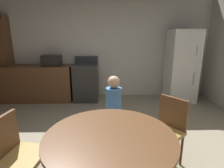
# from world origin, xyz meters

# --- Properties ---
(ground_plane) EXTENTS (14.00, 14.00, 0.00)m
(ground_plane) POSITION_xyz_m (0.00, 0.00, 0.00)
(ground_plane) COLOR gray
(wall_back) EXTENTS (6.01, 0.12, 2.70)m
(wall_back) POSITION_xyz_m (0.00, 2.90, 1.35)
(wall_back) COLOR beige
(wall_back) RESTS_ON ground
(kitchen_counter) EXTENTS (1.99, 0.60, 0.90)m
(kitchen_counter) POSITION_xyz_m (-1.71, 2.50, 0.45)
(kitchen_counter) COLOR brown
(kitchen_counter) RESTS_ON ground
(pantry_column) EXTENTS (0.44, 0.36, 2.10)m
(pantry_column) POSITION_xyz_m (-2.48, 2.68, 1.05)
(pantry_column) COLOR brown
(pantry_column) RESTS_ON ground
(oven_range) EXTENTS (0.60, 0.60, 1.10)m
(oven_range) POSITION_xyz_m (-0.37, 2.50, 0.47)
(oven_range) COLOR #2D2B28
(oven_range) RESTS_ON ground
(refrigerator) EXTENTS (0.68, 0.68, 1.76)m
(refrigerator) POSITION_xyz_m (2.04, 2.45, 0.88)
(refrigerator) COLOR white
(refrigerator) RESTS_ON ground
(microwave) EXTENTS (0.44, 0.32, 0.26)m
(microwave) POSITION_xyz_m (-1.19, 2.50, 1.03)
(microwave) COLOR black
(microwave) RESTS_ON kitchen_counter
(dining_table) EXTENTS (1.18, 1.18, 0.76)m
(dining_table) POSITION_xyz_m (0.20, -0.54, 0.60)
(dining_table) COLOR brown
(dining_table) RESTS_ON ground
(chair_northeast) EXTENTS (0.56, 0.56, 0.87)m
(chair_northeast) POSITION_xyz_m (0.93, 0.05, 0.50)
(chair_northeast) COLOR brown
(chair_northeast) RESTS_ON ground
(chair_west) EXTENTS (0.46, 0.46, 0.87)m
(chair_west) POSITION_xyz_m (-0.72, -0.39, 0.50)
(chair_west) COLOR brown
(chair_west) RESTS_ON ground
(person_child) EXTENTS (0.23, 0.23, 1.09)m
(person_child) POSITION_xyz_m (0.27, 0.39, 0.58)
(person_child) COLOR #665B51
(person_child) RESTS_ON ground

